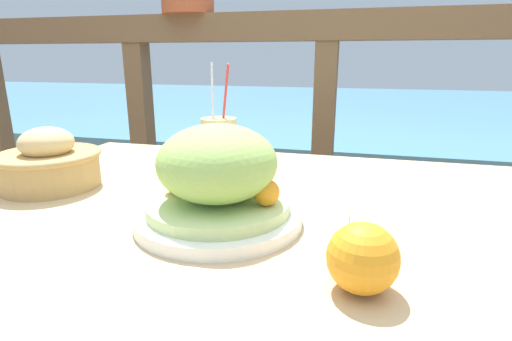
% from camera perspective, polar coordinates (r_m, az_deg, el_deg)
% --- Properties ---
extents(patio_table, '(1.24, 0.92, 0.75)m').
position_cam_1_polar(patio_table, '(0.68, 2.74, -14.01)').
color(patio_table, tan).
rests_on(patio_table, ground_plane).
extents(railing_fence, '(2.80, 0.08, 1.14)m').
position_cam_1_polar(railing_fence, '(1.36, 9.65, 6.22)').
color(railing_fence, brown).
rests_on(railing_fence, ground_plane).
extents(sea_backdrop, '(12.00, 4.00, 0.57)m').
position_cam_1_polar(sea_backdrop, '(3.91, 12.90, 5.05)').
color(sea_backdrop, teal).
rests_on(sea_backdrop, ground_plane).
extents(salad_plate, '(0.26, 0.26, 0.16)m').
position_cam_1_polar(salad_plate, '(0.61, -5.49, -1.56)').
color(salad_plate, white).
rests_on(salad_plate, patio_table).
extents(drink_glass, '(0.08, 0.08, 0.24)m').
position_cam_1_polar(drink_glass, '(0.85, -5.27, 3.24)').
color(drink_glass, '#DBCC7F').
rests_on(drink_glass, patio_table).
extents(bread_basket, '(0.20, 0.20, 0.12)m').
position_cam_1_polar(bread_basket, '(0.89, -27.43, 0.97)').
color(bread_basket, tan).
rests_on(bread_basket, patio_table).
extents(fork, '(0.02, 0.18, 0.00)m').
position_cam_1_polar(fork, '(0.60, 12.11, -8.76)').
color(fork, silver).
rests_on(fork, patio_table).
extents(orange_near_basket, '(0.08, 0.08, 0.08)m').
position_cam_1_polar(orange_near_basket, '(0.46, 14.99, -11.98)').
color(orange_near_basket, orange).
rests_on(orange_near_basket, patio_table).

